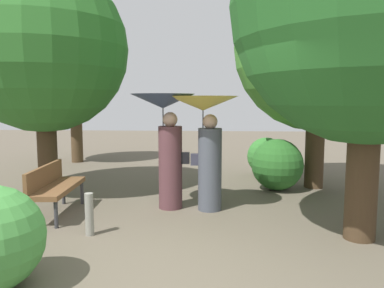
# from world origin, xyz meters

# --- Properties ---
(ground_plane) EXTENTS (40.00, 40.00, 0.00)m
(ground_plane) POSITION_xyz_m (0.00, 0.00, 0.00)
(ground_plane) COLOR brown
(person_left) EXTENTS (1.13, 1.13, 2.02)m
(person_left) POSITION_xyz_m (-0.41, 2.45, 1.38)
(person_left) COLOR #563338
(person_left) RESTS_ON ground
(person_right) EXTENTS (1.20, 1.20, 1.98)m
(person_right) POSITION_xyz_m (0.28, 2.38, 1.40)
(person_right) COLOR #474C56
(person_right) RESTS_ON ground
(park_bench) EXTENTS (0.59, 1.53, 0.83)m
(park_bench) POSITION_xyz_m (-2.22, 1.90, 0.51)
(park_bench) COLOR #38383D
(park_bench) RESTS_ON ground
(tree_near_left) EXTENTS (3.37, 3.37, 5.08)m
(tree_near_left) POSITION_xyz_m (-3.01, 3.38, 3.20)
(tree_near_left) COLOR #42301E
(tree_near_left) RESTS_ON ground
(tree_near_right) EXTENTS (3.58, 3.58, 5.28)m
(tree_near_right) POSITION_xyz_m (2.61, 4.25, 3.30)
(tree_near_right) COLOR #4C3823
(tree_near_right) RESTS_ON ground
(tree_mid_left) EXTENTS (2.38, 2.38, 4.31)m
(tree_mid_left) POSITION_xyz_m (-3.90, 7.31, 2.87)
(tree_mid_left) COLOR #4C3823
(tree_mid_left) RESTS_ON ground
(bush_path_right) EXTENTS (0.97, 0.97, 0.97)m
(bush_path_right) POSITION_xyz_m (1.74, 5.62, 0.48)
(bush_path_right) COLOR #387F33
(bush_path_right) RESTS_ON ground
(bush_behind_bench) EXTENTS (1.10, 1.10, 1.10)m
(bush_behind_bench) POSITION_xyz_m (1.76, 3.95, 0.55)
(bush_behind_bench) COLOR #2D6B28
(bush_behind_bench) RESTS_ON ground
(path_marker_post) EXTENTS (0.12, 0.12, 0.61)m
(path_marker_post) POSITION_xyz_m (-1.32, 0.99, 0.30)
(path_marker_post) COLOR gray
(path_marker_post) RESTS_ON ground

